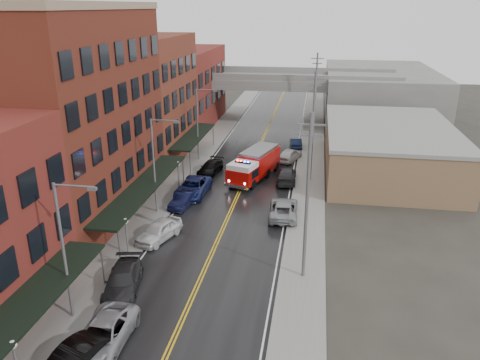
{
  "coord_description": "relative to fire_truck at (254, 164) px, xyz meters",
  "views": [
    {
      "loc": [
        7.47,
        -14.33,
        18.28
      ],
      "look_at": [
        0.8,
        26.0,
        3.0
      ],
      "focal_mm": 35.0,
      "sensor_mm": 36.0,
      "label": 1
    }
  ],
  "objects": [
    {
      "name": "awning_0",
      "position": [
        -8.47,
        -30.56,
        1.27
      ],
      "size": [
        2.6,
        16.0,
        3.09
      ],
      "color": "black",
      "rests_on": "ground"
    },
    {
      "name": "brick_building_b",
      "position": [
        -14.28,
        -11.56,
        7.28
      ],
      "size": [
        9.0,
        20.0,
        18.0
      ],
      "primitive_type": "cube",
      "color": "#5E2319",
      "rests_on": "ground"
    },
    {
      "name": "brick_building_c",
      "position": [
        -14.28,
        5.94,
        5.78
      ],
      "size": [
        9.0,
        15.0,
        15.0
      ],
      "primitive_type": "cube",
      "color": "brown",
      "rests_on": "ground"
    },
    {
      "name": "right_far_block",
      "position": [
        17.02,
        35.44,
        2.28
      ],
      "size": [
        18.0,
        30.0,
        8.0
      ],
      "primitive_type": "cube",
      "color": "slate",
      "rests_on": "ground"
    },
    {
      "name": "curb_left",
      "position": [
        -6.63,
        -4.56,
        -1.64
      ],
      "size": [
        0.3,
        160.0,
        0.15
      ],
      "primitive_type": "cube",
      "color": "gray",
      "rests_on": "ground"
    },
    {
      "name": "globe_lamp_1",
      "position": [
        -7.38,
        -18.56,
        0.6
      ],
      "size": [
        0.44,
        0.44,
        3.12
      ],
      "color": "#59595B",
      "rests_on": "ground"
    },
    {
      "name": "sidewalk_left",
      "position": [
        -8.28,
        -4.56,
        -1.64
      ],
      "size": [
        3.0,
        160.0,
        0.15
      ],
      "primitive_type": "cube",
      "color": "slate",
      "rests_on": "ground"
    },
    {
      "name": "fire_truck",
      "position": [
        0.0,
        0.0,
        0.0
      ],
      "size": [
        5.37,
        9.1,
        3.17
      ],
      "rotation": [
        0.0,
        0.0,
        -0.3
      ],
      "color": "#A70A07",
      "rests_on": "ground"
    },
    {
      "name": "road",
      "position": [
        -0.98,
        -4.56,
        -1.71
      ],
      "size": [
        11.0,
        160.0,
        0.02
      ],
      "primitive_type": "cube",
      "color": "black",
      "rests_on": "ground"
    },
    {
      "name": "utility_pole_0",
      "position": [
        6.22,
        -19.56,
        4.59
      ],
      "size": [
        1.8,
        0.24,
        12.0
      ],
      "color": "#59595B",
      "rests_on": "ground"
    },
    {
      "name": "parked_car_left_5",
      "position": [
        -5.69,
        -8.75,
        -1.03
      ],
      "size": [
        2.18,
        4.36,
        1.37
      ],
      "primitive_type": "imported",
      "rotation": [
        0.0,
        0.0,
        -0.18
      ],
      "color": "black",
      "rests_on": "ground"
    },
    {
      "name": "globe_lamp_0",
      "position": [
        -7.38,
        -32.56,
        0.6
      ],
      "size": [
        0.44,
        0.44,
        3.12
      ],
      "color": "#59595B",
      "rests_on": "ground"
    },
    {
      "name": "utility_pole_1",
      "position": [
        6.22,
        0.44,
        4.59
      ],
      "size": [
        1.8,
        0.24,
        12.0
      ],
      "color": "#59595B",
      "rests_on": "ground"
    },
    {
      "name": "street_lamp_0",
      "position": [
        -7.53,
        -26.56,
        3.47
      ],
      "size": [
        2.64,
        0.22,
        9.0
      ],
      "color": "#59595B",
      "rests_on": "ground"
    },
    {
      "name": "globe_lamp_2",
      "position": [
        -7.38,
        -4.56,
        0.6
      ],
      "size": [
        0.44,
        0.44,
        3.12
      ],
      "color": "#59595B",
      "rests_on": "ground"
    },
    {
      "name": "parked_car_left_4",
      "position": [
        -5.83,
        -15.69,
        -0.9
      ],
      "size": [
        3.35,
        5.13,
        1.62
      ],
      "primitive_type": "imported",
      "rotation": [
        0.0,
        0.0,
        -0.33
      ],
      "color": "silver",
      "rests_on": "ground"
    },
    {
      "name": "overpass",
      "position": [
        -0.98,
        27.44,
        4.27
      ],
      "size": [
        40.0,
        10.0,
        7.5
      ],
      "color": "slate",
      "rests_on": "ground"
    },
    {
      "name": "parked_car_right_2",
      "position": [
        3.54,
        7.24,
        -0.93
      ],
      "size": [
        3.24,
        4.97,
        1.57
      ],
      "primitive_type": "imported",
      "rotation": [
        0.0,
        0.0,
        2.82
      ],
      "color": "silver",
      "rests_on": "ground"
    },
    {
      "name": "awning_1",
      "position": [
        -8.47,
        -11.56,
        1.27
      ],
      "size": [
        2.6,
        18.0,
        3.09
      ],
      "color": "black",
      "rests_on": "ground"
    },
    {
      "name": "utility_pole_2",
      "position": [
        6.22,
        20.44,
        4.59
      ],
      "size": [
        1.8,
        0.24,
        12.0
      ],
      "color": "#59595B",
      "rests_on": "ground"
    },
    {
      "name": "tan_building",
      "position": [
        15.02,
        5.44,
        0.78
      ],
      "size": [
        14.0,
        22.0,
        5.0
      ],
      "primitive_type": "cube",
      "color": "#8E6A4C",
      "rests_on": "ground"
    },
    {
      "name": "parked_car_left_6",
      "position": [
        -5.53,
        -5.76,
        -0.88
      ],
      "size": [
        3.0,
        6.11,
        1.67
      ],
      "primitive_type": "imported",
      "rotation": [
        0.0,
        0.0,
        -0.04
      ],
      "color": "navy",
      "rests_on": "ground"
    },
    {
      "name": "parked_car_left_3",
      "position": [
        -5.81,
        -23.26,
        -0.94
      ],
      "size": [
        3.23,
        5.7,
        1.56
      ],
      "primitive_type": "imported",
      "rotation": [
        0.0,
        0.0,
        0.2
      ],
      "color": "#232325",
      "rests_on": "ground"
    },
    {
      "name": "awning_2",
      "position": [
        -8.47,
        5.94,
        1.27
      ],
      "size": [
        2.6,
        13.0,
        3.09
      ],
      "color": "black",
      "rests_on": "ground"
    },
    {
      "name": "street_lamp_1",
      "position": [
        -7.53,
        -10.56,
        3.47
      ],
      "size": [
        2.64,
        0.22,
        9.0
      ],
      "color": "#59595B",
      "rests_on": "ground"
    },
    {
      "name": "parked_car_right_3",
      "position": [
        3.96,
        13.24,
        -1.04
      ],
      "size": [
        1.93,
        4.23,
        1.34
      ],
      "primitive_type": "imported",
      "rotation": [
        0.0,
        0.0,
        3.27
      ],
      "color": "#0E1834",
      "rests_on": "ground"
    },
    {
      "name": "parked_car_left_2",
      "position": [
        -4.71,
        -28.76,
        -0.93
      ],
      "size": [
        2.7,
        5.73,
        1.58
      ],
      "primitive_type": "imported",
      "rotation": [
        0.0,
        0.0,
        0.01
      ],
      "color": "gray",
      "rests_on": "ground"
    },
    {
      "name": "brick_building_far",
      "position": [
        -14.28,
        23.44,
        4.28
      ],
      "size": [
        9.0,
        20.0,
        12.0
      ],
      "primitive_type": "cube",
      "color": "maroon",
      "rests_on": "ground"
    },
    {
      "name": "parked_car_right_0",
      "position": [
        4.02,
        -9.49,
        -0.94
      ],
      "size": [
        2.81,
        5.67,
        1.55
      ],
      "primitive_type": "imported",
      "rotation": [
        0.0,
        0.0,
        3.19
      ],
      "color": "gray",
      "rests_on": "ground"
    },
    {
      "name": "parked_car_left_7",
      "position": [
        -5.24,
        0.95,
        -1.02
      ],
      "size": [
        2.65,
        5.05,
        1.4
      ],
      "primitive_type": "imported",
      "rotation": [
        0.0,
        0.0,
        -0.15
      ],
      "color": "black",
      "rests_on": "ground"
    },
    {
      "name": "parked_car_right_1",
      "position": [
        3.63,
        -0.36,
        -0.95
      ],
      "size": [
        2.28,
        5.31,
        1.52
      ],
      "primitive_type": "imported",
      "rotation": [
        0.0,
        0.0,
        3.17
      ],
      "color": "#2A2B2D",
      "rests_on": "ground"
    },
    {
      "name": "curb_right",
      "position": [
        4.67,
        -4.56,
        -1.64
      ],
      "size": [
        0.3,
        160.0,
        0.15
      ],
      "primitive_type": "cube",
      "color": "gray",
      "rests_on": "ground"
    },
    {
      "name": "street_lamp_2",
      "position": [
        -7.53,
        5.44,
        3.47
      ],
      "size": [
        2.64,
        0.22,
        9.0
      ],
      "color": "#59595B",
      "rests_on": "ground"
    },
    {
      "name": "sidewalk_right",
      "position": [
        6.32,
        -4.56,
        -1.64
      ],
      "size": [
        3.0,
        160.0,
        0.15
      ],
      "primitive_type": "cube",
      "color": "slate",
      "rests_on": "ground"
    }
  ]
}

